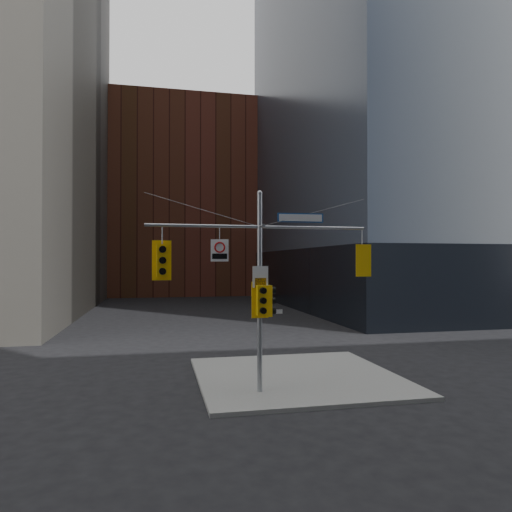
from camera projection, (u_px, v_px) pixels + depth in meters
name	position (u px, v px, depth m)	size (l,w,h in m)	color
ground	(274.00, 414.00, 14.21)	(160.00, 160.00, 0.00)	black
sidewalk_corner	(297.00, 377.00, 18.55)	(8.00, 8.00, 0.15)	gray
podium_ne	(443.00, 277.00, 51.43)	(36.40, 36.40, 6.00)	black
brick_midrise	(181.00, 202.00, 71.08)	(26.00, 20.00, 28.00)	brown
signal_assembly	(260.00, 271.00, 16.22)	(8.00, 0.80, 7.30)	#999CA2
traffic_light_west_arm	(162.00, 260.00, 15.52)	(0.66, 0.53, 1.38)	yellow
traffic_light_east_arm	(362.00, 260.00, 17.05)	(0.57, 0.49, 1.20)	yellow
traffic_light_pole_side	(269.00, 301.00, 16.29)	(0.46, 0.39, 1.12)	yellow
traffic_light_pole_front	(261.00, 300.00, 15.94)	(0.61, 0.51, 1.29)	yellow
street_sign_blade	(300.00, 218.00, 16.57)	(1.71, 0.12, 0.33)	navy
regulatory_sign_arm	(220.00, 250.00, 15.90)	(0.62, 0.13, 0.78)	silver
regulatory_sign_pole	(260.00, 277.00, 16.10)	(0.58, 0.11, 0.76)	silver
street_blade_ew	(272.00, 312.00, 16.30)	(0.77, 0.03, 0.15)	silver
street_blade_ns	(257.00, 313.00, 16.65)	(0.05, 0.78, 0.16)	#145926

